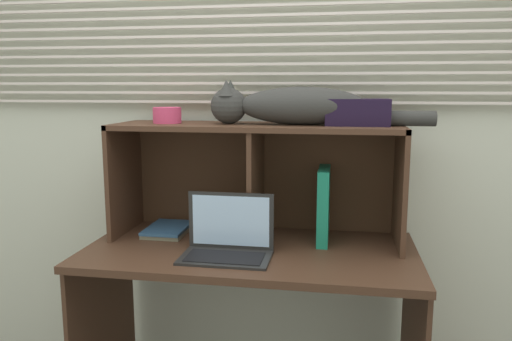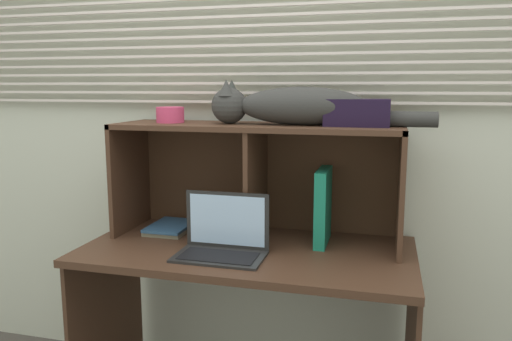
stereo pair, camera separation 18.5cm
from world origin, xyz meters
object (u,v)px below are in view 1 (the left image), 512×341
Objects in this scene: binder_upright at (324,205)px; small_basket at (167,115)px; storage_box at (357,112)px; book_stack at (168,229)px; laptop at (228,242)px; cat at (292,106)px.

binder_upright is 0.78m from small_basket.
book_stack is at bearing 179.90° from storage_box.
laptop is 1.35× the size of storage_box.
storage_box is (0.49, 0.25, 0.49)m from laptop.
book_stack is at bearing 179.85° from cat.
cat is 7.53× the size of small_basket.
laptop is at bearing -131.46° from cat.
cat reaches higher than small_basket.
storage_box is at bearing 0.00° from binder_upright.
binder_upright is 1.24× the size of book_stack.
cat is 0.54m from small_basket.
book_stack is 0.51m from small_basket.
storage_box is (0.13, 0.00, 0.39)m from binder_upright.
cat is 2.66× the size of laptop.
binder_upright is at bearing 0.00° from cat.
storage_box reaches higher than binder_upright.
laptop is 1.35× the size of book_stack.
book_stack is 0.98m from storage_box.
small_basket is at bearing 180.00° from cat.
cat reaches higher than laptop.
cat is at bearing -0.00° from small_basket.
storage_box is at bearing -0.10° from book_stack.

